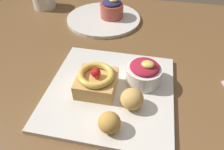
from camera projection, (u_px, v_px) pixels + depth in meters
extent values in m
cube|color=brown|center=(125.00, 72.00, 0.60)|extent=(1.24, 0.99, 0.04)
cylinder|color=brown|center=(45.00, 62.00, 1.22)|extent=(0.07, 0.07, 0.69)
cube|color=silver|center=(110.00, 91.00, 0.51)|extent=(0.30, 0.30, 0.01)
cube|color=tan|center=(97.00, 83.00, 0.49)|extent=(0.09, 0.09, 0.04)
torus|color=#E5BC4C|center=(96.00, 75.00, 0.48)|extent=(0.09, 0.09, 0.02)
sphere|color=red|center=(96.00, 73.00, 0.47)|extent=(0.02, 0.02, 0.02)
cylinder|color=white|center=(144.00, 75.00, 0.51)|extent=(0.09, 0.09, 0.04)
ellipsoid|color=#A31E33|center=(145.00, 67.00, 0.49)|extent=(0.07, 0.07, 0.02)
ellipsoid|color=#E5CC56|center=(148.00, 64.00, 0.48)|extent=(0.03, 0.03, 0.01)
ellipsoid|color=gold|center=(109.00, 123.00, 0.41)|extent=(0.05, 0.05, 0.04)
ellipsoid|color=tan|center=(132.00, 99.00, 0.45)|extent=(0.05, 0.05, 0.05)
cylinder|color=silver|center=(104.00, 19.00, 0.79)|extent=(0.28, 0.28, 0.01)
cylinder|color=#B24C3D|center=(112.00, 10.00, 0.77)|extent=(0.09, 0.09, 0.05)
ellipsoid|color=#28234C|center=(112.00, 3.00, 0.75)|extent=(0.07, 0.07, 0.02)
ellipsoid|color=#E5CC56|center=(113.00, 0.00, 0.74)|extent=(0.03, 0.03, 0.01)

